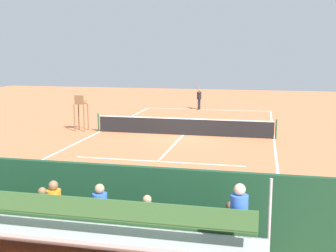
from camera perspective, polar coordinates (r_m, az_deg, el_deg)
The scene contains 11 objects.
ground_plane at distance 24.11m, azimuth 2.06°, elevation -1.21°, with size 60.00×60.00×0.00m, color #CC7047.
court_line_markings at distance 24.14m, azimuth 2.08°, elevation -1.19°, with size 10.10×22.20×0.01m.
tennis_net at distance 24.02m, azimuth 2.07°, elevation -0.04°, with size 10.30×0.10×1.07m.
backdrop_wall at distance 10.84m, azimuth -11.71°, elevation -9.98°, with size 18.00×0.16×2.00m, color #194228.
bleacher_stand at distance 9.68m, azimuth -14.33°, elevation -12.97°, with size 9.06×2.40×2.48m.
umpire_chair at distance 25.72m, azimuth -11.65°, elevation 2.26°, with size 0.67×0.67×2.14m.
courtside_bench at distance 10.84m, azimuth 6.60°, elevation -12.32°, with size 1.80×0.40×0.93m.
equipment_bag at distance 11.09m, azimuth -0.97°, elevation -13.86°, with size 0.90×0.36×0.36m, color #B22D2D.
tennis_player at distance 34.76m, azimuth 4.21°, elevation 3.89°, with size 0.44×0.56×1.93m.
tennis_racket at distance 35.43m, azimuth 3.46°, elevation 2.38°, with size 0.50×0.53×0.03m.
tennis_ball_near at distance 32.84m, azimuth -0.17°, elevation 1.83°, with size 0.07×0.07×0.07m, color #CCDB33.
Camera 1 is at (-4.27, 23.27, 4.65)m, focal length 45.41 mm.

